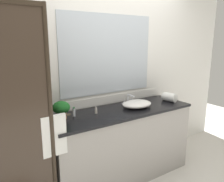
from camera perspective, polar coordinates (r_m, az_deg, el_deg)
ground_plane at (r=3.06m, az=2.52°, el=-21.13°), size 8.00×8.00×0.00m
wall_back_with_mirror at (r=2.85m, az=-1.26°, el=4.69°), size 4.40×0.06×2.60m
vanity_cabinet at (r=2.84m, az=2.50°, el=-13.48°), size 1.80×0.58×0.90m
shower_enclosure at (r=2.00m, az=-25.01°, el=-8.54°), size 1.20×0.59×2.00m
sink_basin at (r=2.77m, az=6.44°, el=-3.32°), size 0.39×0.30×0.08m
faucet at (r=2.90m, az=4.24°, el=-2.46°), size 0.17×0.15×0.13m
potted_plant at (r=2.39m, az=-12.97°, el=-4.45°), size 0.19×0.19×0.19m
amenity_bottle_conditioner at (r=2.52m, az=-4.13°, el=-5.03°), size 0.03×0.03×0.08m
amenity_bottle_body_wash at (r=2.46m, az=-9.79°, el=-5.32°), size 0.03×0.03×0.10m
rolled_towel_near_edge at (r=3.11m, az=14.59°, el=-1.55°), size 0.15×0.20×0.12m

